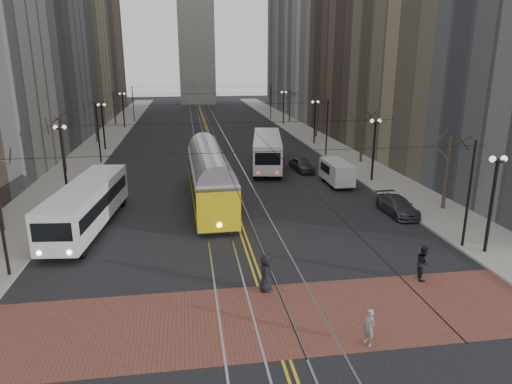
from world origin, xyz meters
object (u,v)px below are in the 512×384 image
object	(u,v)px
pedestrian_b	(369,327)
transit_bus	(88,207)
pedestrian_a	(266,273)
pedestrian_c	(424,263)
streetcar	(210,182)
rear_bus	(267,152)
cargo_van	(337,173)
sedan_grey	(302,165)
sedan_parked	(398,206)

from	to	relation	value
pedestrian_b	transit_bus	bearing A→B (deg)	-162.15
pedestrian_a	pedestrian_c	xyz separation A→B (m)	(8.27, 0.00, -0.03)
streetcar	pedestrian_a	bearing A→B (deg)	-83.99
transit_bus	rear_bus	distance (m)	22.43
cargo_van	sedan_grey	distance (m)	5.96
sedan_grey	pedestrian_b	size ratio (longest dim) A/B	2.69
pedestrian_b	streetcar	bearing A→B (deg)	171.15
streetcar	rear_bus	xyz separation A→B (m)	(6.73, 12.17, -0.11)
pedestrian_c	sedan_parked	bearing A→B (deg)	-1.65
transit_bus	pedestrian_c	distance (m)	21.35
streetcar	rear_bus	world-z (taller)	streetcar
streetcar	pedestrian_b	bearing A→B (deg)	-76.63
transit_bus	sedan_parked	world-z (taller)	transit_bus
sedan_grey	sedan_parked	size ratio (longest dim) A/B	0.91
transit_bus	pedestrian_a	xyz separation A→B (m)	(10.33, -10.47, -0.57)
pedestrian_c	cargo_van	bearing A→B (deg)	12.09
transit_bus	sedan_grey	bearing A→B (deg)	43.43
transit_bus	rear_bus	xyz separation A→B (m)	(15.17, 16.52, 0.13)
rear_bus	pedestrian_a	size ratio (longest dim) A/B	6.74
cargo_van	pedestrian_a	size ratio (longest dim) A/B	2.58
cargo_van	sedan_grey	size ratio (longest dim) A/B	1.19
cargo_van	sedan_parked	world-z (taller)	cargo_van
rear_bus	cargo_van	size ratio (longest dim) A/B	2.61
cargo_van	sedan_parked	size ratio (longest dim) A/B	1.08
pedestrian_c	pedestrian_a	bearing A→B (deg)	106.86
streetcar	sedan_parked	distance (m)	14.39
sedan_parked	pedestrian_a	xyz separation A→B (m)	(-11.64, -10.06, 0.30)
cargo_van	sedan_grey	world-z (taller)	cargo_van
transit_bus	sedan_grey	xyz separation A→B (m)	(18.34, 13.99, -0.83)
rear_bus	pedestrian_c	xyz separation A→B (m)	(3.43, -26.99, -0.73)
streetcar	pedestrian_c	distance (m)	17.99
pedestrian_a	rear_bus	bearing A→B (deg)	-0.03
transit_bus	rear_bus	bearing A→B (deg)	53.55
cargo_van	pedestrian_c	distance (m)	18.86
transit_bus	pedestrian_a	world-z (taller)	transit_bus
pedestrian_b	pedestrian_c	distance (m)	7.06
cargo_van	streetcar	bearing A→B (deg)	-161.65
cargo_van	pedestrian_b	world-z (taller)	cargo_van
sedan_parked	pedestrian_b	bearing A→B (deg)	-121.45
pedestrian_a	sedan_parked	bearing A→B (deg)	-39.03
sedan_parked	pedestrian_a	bearing A→B (deg)	-141.60
pedestrian_a	cargo_van	bearing A→B (deg)	-17.50
sedan_parked	pedestrian_b	distance (m)	17.22
rear_bus	transit_bus	bearing A→B (deg)	-123.05
streetcar	cargo_van	xyz separation A→B (m)	(11.73, 3.97, -0.70)
cargo_van	pedestrian_c	world-z (taller)	cargo_van
transit_bus	pedestrian_a	bearing A→B (deg)	-39.28
rear_bus	pedestrian_a	world-z (taller)	rear_bus
pedestrian_a	pedestrian_c	world-z (taller)	pedestrian_a
rear_bus	pedestrian_c	world-z (taller)	rear_bus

